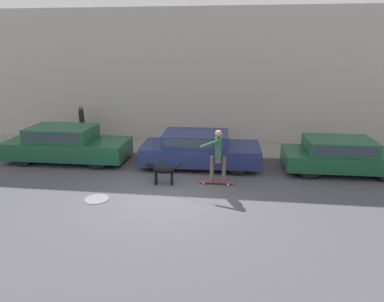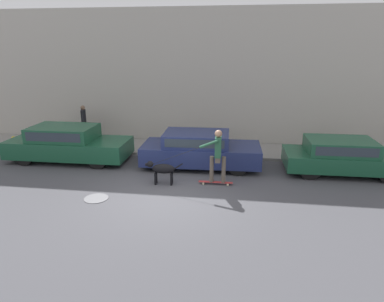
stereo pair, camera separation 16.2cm
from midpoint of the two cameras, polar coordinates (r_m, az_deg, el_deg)
name	(u,v)px [view 2 (the right image)]	position (r m, az deg, el deg)	size (l,w,h in m)	color
ground_plane	(166,196)	(10.22, -3.90, -7.46)	(36.00, 36.00, 0.00)	#47474C
back_wall	(194,78)	(15.27, 0.56, 12.07)	(32.00, 0.30, 5.82)	#ADA89E
sidewalk_curb	(189,149)	(14.59, -0.10, 0.41)	(30.00, 2.14, 0.11)	gray
parked_car_0	(68,144)	(13.88, -19.65, 1.12)	(4.59, 1.80, 1.35)	black
parked_car_1	(200,150)	(12.41, 1.71, 0.20)	(4.30, 1.89, 1.29)	black
parked_car_2	(342,156)	(12.87, 24.09, -0.83)	(3.98, 1.78, 1.21)	black
dog	(162,169)	(10.88, -4.59, -3.01)	(1.20, 0.35, 0.76)	black
skateboarder	(217,154)	(10.68, 4.71, -0.44)	(2.62, 0.53, 1.79)	beige
pedestrian_with_bag	(84,122)	(15.99, -17.28, 4.67)	(0.35, 0.65, 1.64)	#3D4760
manhole_cover	(96,198)	(10.38, -15.24, -7.62)	(0.70, 0.70, 0.01)	#38383D
fire_hydrant	(14,144)	(15.99, -27.24, 1.09)	(0.18, 0.18, 0.68)	gold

